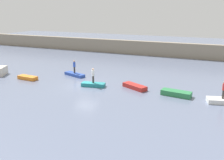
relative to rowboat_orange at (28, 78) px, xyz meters
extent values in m
plane|color=slate|center=(8.13, 0.61, -0.22)|extent=(120.00, 120.00, 0.00)
cube|color=gray|center=(8.13, 23.17, 1.12)|extent=(80.00, 1.20, 2.69)
cube|color=orange|center=(0.00, 0.00, 0.00)|extent=(2.71, 1.13, 0.45)
cube|color=#2B4CAD|center=(4.53, 3.93, -0.04)|extent=(3.37, 1.89, 0.37)
cube|color=teal|center=(9.07, 0.70, -0.01)|extent=(2.83, 1.42, 0.43)
cube|color=red|center=(13.72, 1.85, 0.02)|extent=(3.14, 2.25, 0.48)
cube|color=#2D7F47|center=(18.42, 1.26, 0.04)|extent=(3.12, 1.44, 0.54)
cube|color=white|center=(22.81, 0.97, 0.00)|extent=(3.02, 1.93, 0.44)
cylinder|color=#38332D|center=(4.53, 3.93, 0.58)|extent=(0.22, 0.22, 0.86)
cylinder|color=blue|center=(4.53, 3.93, 1.34)|extent=(0.32, 0.32, 0.64)
sphere|color=tan|center=(4.53, 3.93, 1.78)|extent=(0.25, 0.25, 0.25)
cylinder|color=#38332D|center=(9.07, 0.70, 0.62)|extent=(0.22, 0.22, 0.83)
cylinder|color=white|center=(9.07, 0.70, 1.37)|extent=(0.32, 0.32, 0.68)
sphere|color=tan|center=(9.07, 0.70, 1.82)|extent=(0.22, 0.22, 0.22)
cylinder|color=#38332D|center=(22.81, 0.97, 0.64)|extent=(0.22, 0.22, 0.84)
cylinder|color=red|center=(22.81, 0.97, 1.38)|extent=(0.32, 0.32, 0.66)
camera|label=1|loc=(22.20, -23.64, 8.35)|focal=40.01mm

